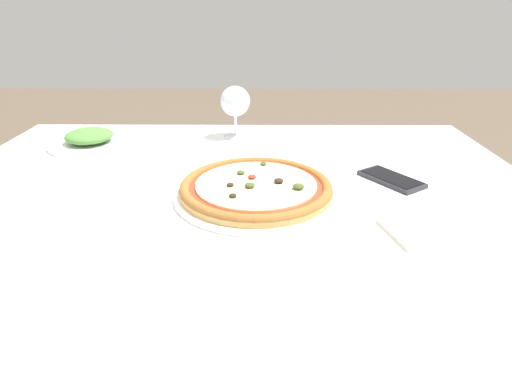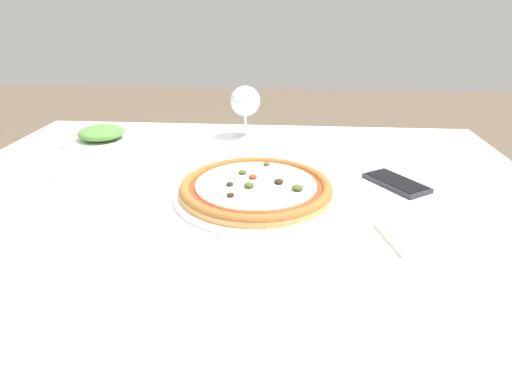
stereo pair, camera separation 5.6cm
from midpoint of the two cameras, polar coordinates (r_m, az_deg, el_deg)
name	(u,v)px [view 1 (the left image)]	position (r m, az deg, el deg)	size (l,w,h in m)	color
dining_table	(235,233)	(0.92, -4.56, -6.66)	(1.36, 1.14, 0.74)	brown
pizza_plate	(256,189)	(0.89, -1.80, -0.78)	(0.34, 0.34, 0.04)	white
fork	(33,191)	(1.04, -28.97, -0.99)	(0.03, 0.17, 0.00)	silver
wine_glass_far_left	(235,102)	(1.27, -4.08, 10.68)	(0.09, 0.09, 0.15)	silver
cell_phone	(391,179)	(1.01, 16.09, 0.50)	(0.14, 0.16, 0.01)	#232328
side_plate	(90,139)	(1.30, -22.47, 5.40)	(0.22, 0.22, 0.05)	white
napkin_folded	(430,228)	(0.81, 20.31, -5.73)	(0.17, 0.14, 0.01)	silver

